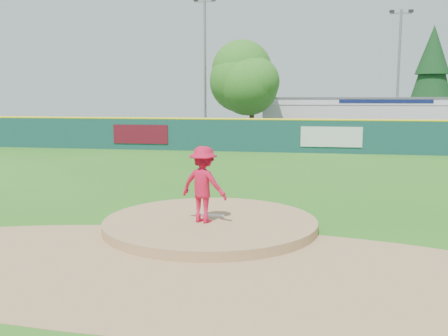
% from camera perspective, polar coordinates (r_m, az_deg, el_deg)
% --- Properties ---
extents(ground, '(120.00, 120.00, 0.00)m').
position_cam_1_polar(ground, '(13.03, -1.56, -6.91)').
color(ground, '#286B19').
rests_on(ground, ground).
extents(pitchers_mound, '(5.50, 5.50, 0.50)m').
position_cam_1_polar(pitchers_mound, '(13.03, -1.56, -6.91)').
color(pitchers_mound, '#9E774C').
rests_on(pitchers_mound, ground).
extents(pitching_rubber, '(0.60, 0.15, 0.04)m').
position_cam_1_polar(pitching_rubber, '(13.25, -1.30, -5.45)').
color(pitching_rubber, white).
rests_on(pitching_rubber, pitchers_mound).
extents(infield_dirt_arc, '(15.40, 15.40, 0.01)m').
position_cam_1_polar(infield_dirt_arc, '(10.24, -5.03, -11.18)').
color(infield_dirt_arc, '#9E774C').
rests_on(infield_dirt_arc, ground).
extents(parking_lot, '(44.00, 16.00, 0.02)m').
position_cam_1_polar(parking_lot, '(39.55, 6.40, 3.25)').
color(parking_lot, '#38383A').
rests_on(parking_lot, ground).
extents(pitcher, '(1.40, 1.06, 1.92)m').
position_cam_1_polar(pitcher, '(12.49, -2.36, -1.89)').
color(pitcher, red).
rests_on(pitcher, pitchers_mound).
extents(van, '(6.26, 4.44, 1.59)m').
position_cam_1_polar(van, '(36.63, 17.01, 3.81)').
color(van, silver).
rests_on(van, parking_lot).
extents(pool_building_grp, '(15.20, 8.20, 3.31)m').
position_cam_1_polar(pool_building_grp, '(44.48, 14.65, 5.72)').
color(pool_building_grp, silver).
rests_on(pool_building_grp, ground).
extents(fence_banners, '(15.49, 0.04, 1.20)m').
position_cam_1_polar(fence_banners, '(30.72, 0.99, 3.74)').
color(fence_banners, '#590C1A').
rests_on(fence_banners, ground).
extents(playground_slide, '(1.01, 2.86, 1.58)m').
position_cam_1_polar(playground_slide, '(39.68, -12.08, 4.28)').
color(playground_slide, blue).
rests_on(playground_slide, ground).
extents(outfield_fence, '(40.00, 0.14, 2.07)m').
position_cam_1_polar(outfield_fence, '(30.51, 5.31, 3.84)').
color(outfield_fence, '#133E3A').
rests_on(outfield_fence, ground).
extents(deciduous_tree, '(5.60, 5.60, 7.36)m').
position_cam_1_polar(deciduous_tree, '(37.61, 3.22, 9.96)').
color(deciduous_tree, '#382314').
rests_on(deciduous_tree, ground).
extents(conifer_tree, '(4.40, 4.40, 9.50)m').
position_cam_1_polar(conifer_tree, '(49.48, 22.68, 10.08)').
color(conifer_tree, '#382314').
rests_on(conifer_tree, ground).
extents(light_pole_left, '(1.75, 0.25, 11.00)m').
position_cam_1_polar(light_pole_left, '(40.33, -2.18, 11.98)').
color(light_pole_left, gray).
rests_on(light_pole_left, ground).
extents(light_pole_right, '(1.75, 0.25, 10.00)m').
position_cam_1_polar(light_pole_right, '(41.87, 19.33, 10.70)').
color(light_pole_right, gray).
rests_on(light_pole_right, ground).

